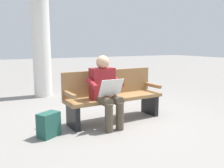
% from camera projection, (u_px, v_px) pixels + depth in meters
% --- Properties ---
extents(ground_plane, '(40.00, 40.00, 0.00)m').
position_uv_depth(ground_plane, '(115.00, 120.00, 4.32)').
color(ground_plane, gray).
extents(bench_near, '(1.82, 0.55, 0.90)m').
position_uv_depth(bench_near, '(113.00, 95.00, 4.31)').
color(bench_near, olive).
rests_on(bench_near, ground).
extents(person_seated, '(0.58, 0.58, 1.18)m').
position_uv_depth(person_seated, '(105.00, 89.00, 3.94)').
color(person_seated, maroon).
rests_on(person_seated, ground).
extents(backpack, '(0.37, 0.34, 0.36)m').
position_uv_depth(backpack, '(48.00, 125.00, 3.54)').
color(backpack, '#1E4C42').
rests_on(backpack, ground).
extents(support_pillar, '(0.46, 0.46, 3.96)m').
position_uv_depth(support_pillar, '(40.00, 19.00, 6.05)').
color(support_pillar, silver).
rests_on(support_pillar, ground).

